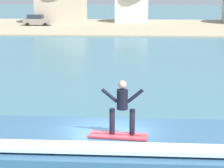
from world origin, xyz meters
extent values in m
cube|color=#376084|center=(-0.22, -0.34, 0.79)|extent=(8.80, 3.77, 1.58)
cube|color=#376084|center=(-0.22, -0.81, 1.67)|extent=(7.48, 1.70, 0.18)
cube|color=white|center=(-0.22, -1.57, 1.72)|extent=(7.92, 0.68, 0.12)
cube|color=#D8333F|center=(0.32, -0.82, 1.81)|extent=(1.74, 0.64, 0.06)
cube|color=black|center=(0.32, -0.82, 1.83)|extent=(1.57, 0.19, 0.01)
cylinder|color=black|center=(0.14, -0.75, 2.22)|extent=(0.16, 0.16, 0.76)
cylinder|color=black|center=(0.72, -0.75, 2.22)|extent=(0.16, 0.16, 0.76)
cylinder|color=black|center=(0.43, -0.75, 2.89)|extent=(0.32, 0.32, 0.58)
sphere|color=tan|center=(0.43, -0.75, 3.33)|extent=(0.24, 0.24, 0.24)
cylinder|color=black|center=(0.06, -0.75, 3.00)|extent=(0.48, 0.10, 0.43)
cylinder|color=black|center=(0.80, -0.75, 3.00)|extent=(0.48, 0.10, 0.43)
cube|color=tan|center=(0.00, 50.78, 0.09)|extent=(120.00, 25.60, 0.18)
cube|color=gray|center=(-14.77, 50.63, 0.77)|extent=(4.26, 1.81, 0.90)
cube|color=#262D38|center=(-15.09, 50.63, 1.54)|extent=(2.34, 1.63, 0.64)
cylinder|color=black|center=(-13.39, 51.58, 0.32)|extent=(0.64, 0.22, 0.64)
cylinder|color=black|center=(-13.39, 49.67, 0.32)|extent=(0.64, 0.22, 0.64)
cylinder|color=black|center=(-16.16, 51.58, 0.32)|extent=(0.64, 0.22, 0.64)
cylinder|color=black|center=(-16.16, 49.67, 0.32)|extent=(0.64, 0.22, 0.64)
cube|color=beige|center=(-11.85, 55.46, 3.05)|extent=(7.66, 6.69, 6.11)
cube|color=silver|center=(-0.29, 57.92, 2.22)|extent=(5.47, 4.92, 4.45)
camera|label=1|loc=(0.85, -11.96, 6.05)|focal=64.89mm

